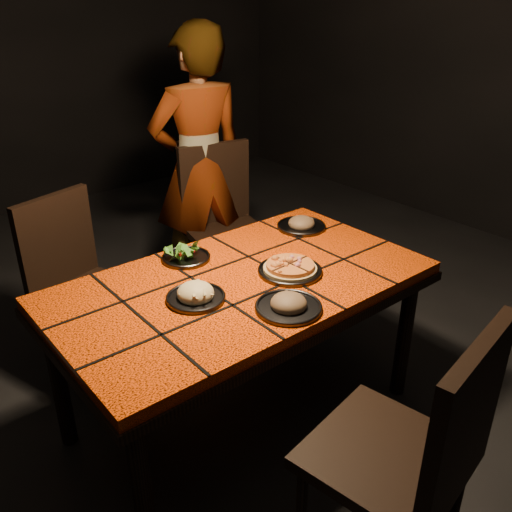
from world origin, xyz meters
TOP-DOWN VIEW (x-y plane):
  - room_shell at (0.00, 0.00)m, footprint 6.04×7.04m
  - dining_table at (0.00, 0.00)m, footprint 1.62×0.92m
  - chair_near at (-0.08, -0.98)m, footprint 0.54×0.54m
  - chair_far_left at (-0.41, 0.86)m, footprint 0.54×0.54m
  - chair_far_right at (0.60, 0.96)m, footprint 0.55×0.55m
  - diner at (0.57, 1.16)m, footprint 0.69×0.52m
  - plate_pizza at (0.20, -0.09)m, footprint 0.28×0.28m
  - plate_pasta at (-0.25, -0.02)m, footprint 0.24×0.24m
  - plate_salad at (-0.08, 0.31)m, footprint 0.22×0.22m
  - plate_mushroom_a at (-0.01, -0.31)m, footprint 0.26×0.26m
  - plate_mushroom_b at (0.59, 0.24)m, footprint 0.25×0.25m

SIDE VIEW (x-z plane):
  - chair_far_left at x=-0.41m, z-range 0.07..1.03m
  - chair_far_right at x=0.60m, z-range 0.07..1.10m
  - chair_near at x=-0.08m, z-range 0.08..1.12m
  - dining_table at x=0.00m, z-range 0.30..1.05m
  - plate_pizza at x=0.20m, z-range 0.75..0.79m
  - plate_pasta at x=-0.25m, z-range 0.73..0.81m
  - plate_mushroom_b at x=0.59m, z-range 0.73..0.81m
  - plate_mushroom_a at x=-0.01m, z-range 0.73..0.82m
  - plate_salad at x=-0.08m, z-range 0.74..0.81m
  - diner at x=0.57m, z-range 0.00..1.73m
  - room_shell at x=0.00m, z-range -0.04..3.04m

